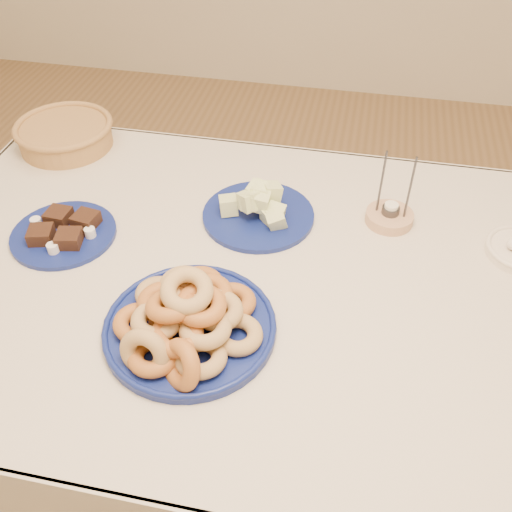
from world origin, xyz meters
name	(u,v)px	position (x,y,z in m)	size (l,w,h in m)	color
ground	(259,444)	(0.00, 0.00, 0.00)	(5.00, 5.00, 0.00)	olive
dining_table	(260,306)	(0.00, 0.00, 0.64)	(1.71, 1.11, 0.75)	brown
donut_platter	(187,320)	(-0.11, -0.20, 0.79)	(0.45, 0.45, 0.16)	navy
melon_plate	(259,209)	(-0.04, 0.20, 0.78)	(0.37, 0.37, 0.10)	navy
brownie_plate	(64,232)	(-0.50, 0.03, 0.76)	(0.29, 0.29, 0.04)	navy
wicker_basket	(65,134)	(-0.67, 0.43, 0.79)	(0.37, 0.37, 0.08)	olive
candle_holder	(390,216)	(0.28, 0.25, 0.77)	(0.14, 0.14, 0.20)	tan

